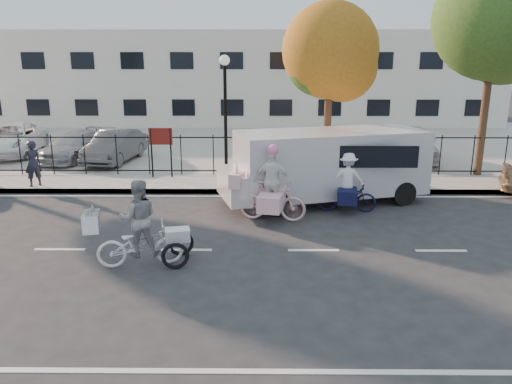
{
  "coord_description": "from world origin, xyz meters",
  "views": [
    {
      "loc": [
        1.74,
        -10.98,
        4.4
      ],
      "look_at": [
        1.63,
        1.2,
        1.1
      ],
      "focal_mm": 35.0,
      "sensor_mm": 36.0,
      "label": 1
    }
  ],
  "objects_px": {
    "zebra_trike": "(140,233)",
    "lot_car_c": "(115,146)",
    "lot_car_b": "(11,139)",
    "lot_car_d": "(411,143)",
    "lamppost": "(225,95)",
    "unicorn_bike": "(271,193)",
    "white_van": "(327,163)",
    "bull_bike": "(346,188)",
    "lot_car_a": "(77,146)",
    "pedestrian": "(33,164)"
  },
  "relations": [
    {
      "from": "zebra_trike",
      "to": "lot_car_c",
      "type": "relative_size",
      "value": 0.57
    },
    {
      "from": "lot_car_b",
      "to": "lot_car_d",
      "type": "relative_size",
      "value": 1.16
    },
    {
      "from": "lamppost",
      "to": "lot_car_c",
      "type": "bearing_deg",
      "value": 150.41
    },
    {
      "from": "unicorn_bike",
      "to": "white_van",
      "type": "height_order",
      "value": "white_van"
    },
    {
      "from": "unicorn_bike",
      "to": "bull_bike",
      "type": "xyz_separation_m",
      "value": [
        2.21,
        0.88,
        -0.08
      ]
    },
    {
      "from": "bull_bike",
      "to": "lot_car_b",
      "type": "distance_m",
      "value": 15.9
    },
    {
      "from": "lot_car_a",
      "to": "lot_car_d",
      "type": "xyz_separation_m",
      "value": [
        14.28,
        0.05,
        0.14
      ]
    },
    {
      "from": "lamppost",
      "to": "pedestrian",
      "type": "relative_size",
      "value": 2.78
    },
    {
      "from": "lamppost",
      "to": "unicorn_bike",
      "type": "height_order",
      "value": "lamppost"
    },
    {
      "from": "lot_car_a",
      "to": "white_van",
      "type": "bearing_deg",
      "value": -16.09
    },
    {
      "from": "zebra_trike",
      "to": "unicorn_bike",
      "type": "bearing_deg",
      "value": -55.35
    },
    {
      "from": "zebra_trike",
      "to": "lot_car_d",
      "type": "relative_size",
      "value": 0.52
    },
    {
      "from": "lamppost",
      "to": "zebra_trike",
      "type": "bearing_deg",
      "value": -99.96
    },
    {
      "from": "zebra_trike",
      "to": "pedestrian",
      "type": "relative_size",
      "value": 1.44
    },
    {
      "from": "unicorn_bike",
      "to": "lot_car_b",
      "type": "bearing_deg",
      "value": 63.77
    },
    {
      "from": "white_van",
      "to": "lot_car_b",
      "type": "relative_size",
      "value": 1.35
    },
    {
      "from": "unicorn_bike",
      "to": "pedestrian",
      "type": "relative_size",
      "value": 1.39
    },
    {
      "from": "zebra_trike",
      "to": "lot_car_a",
      "type": "bearing_deg",
      "value": 13.17
    },
    {
      "from": "lot_car_a",
      "to": "lot_car_d",
      "type": "distance_m",
      "value": 14.28
    },
    {
      "from": "lot_car_d",
      "to": "lot_car_a",
      "type": "bearing_deg",
      "value": -173.12
    },
    {
      "from": "lot_car_c",
      "to": "lot_car_b",
      "type": "bearing_deg",
      "value": 170.15
    },
    {
      "from": "zebra_trike",
      "to": "unicorn_bike",
      "type": "distance_m",
      "value": 4.26
    },
    {
      "from": "lot_car_a",
      "to": "lot_car_b",
      "type": "relative_size",
      "value": 0.83
    },
    {
      "from": "zebra_trike",
      "to": "white_van",
      "type": "xyz_separation_m",
      "value": [
        4.66,
        5.01,
        0.49
      ]
    },
    {
      "from": "lot_car_a",
      "to": "lot_car_b",
      "type": "bearing_deg",
      "value": 176.27
    },
    {
      "from": "white_van",
      "to": "lot_car_b",
      "type": "bearing_deg",
      "value": 136.24
    },
    {
      "from": "unicorn_bike",
      "to": "bull_bike",
      "type": "distance_m",
      "value": 2.38
    },
    {
      "from": "lot_car_b",
      "to": "lamppost",
      "type": "bearing_deg",
      "value": -33.19
    },
    {
      "from": "bull_bike",
      "to": "lot_car_d",
      "type": "distance_m",
      "value": 7.98
    },
    {
      "from": "lamppost",
      "to": "unicorn_bike",
      "type": "bearing_deg",
      "value": -71.31
    },
    {
      "from": "lot_car_a",
      "to": "lot_car_b",
      "type": "xyz_separation_m",
      "value": [
        -3.37,
        1.12,
        0.1
      ]
    },
    {
      "from": "lot_car_a",
      "to": "lot_car_b",
      "type": "height_order",
      "value": "lot_car_b"
    },
    {
      "from": "white_van",
      "to": "lot_car_a",
      "type": "height_order",
      "value": "white_van"
    },
    {
      "from": "unicorn_bike",
      "to": "white_van",
      "type": "relative_size",
      "value": 0.32
    },
    {
      "from": "unicorn_bike",
      "to": "lot_car_d",
      "type": "height_order",
      "value": "unicorn_bike"
    },
    {
      "from": "unicorn_bike",
      "to": "bull_bike",
      "type": "bearing_deg",
      "value": -56.74
    },
    {
      "from": "lamppost",
      "to": "lot_car_c",
      "type": "distance_m",
      "value": 6.02
    },
    {
      "from": "unicorn_bike",
      "to": "lot_car_a",
      "type": "bearing_deg",
      "value": 57.79
    },
    {
      "from": "lot_car_c",
      "to": "lot_car_d",
      "type": "xyz_separation_m",
      "value": [
        12.5,
        0.52,
        0.08
      ]
    },
    {
      "from": "zebra_trike",
      "to": "bull_bike",
      "type": "xyz_separation_m",
      "value": [
        5.1,
        4.01,
        -0.03
      ]
    },
    {
      "from": "lamppost",
      "to": "unicorn_bike",
      "type": "relative_size",
      "value": 1.99
    },
    {
      "from": "lot_car_c",
      "to": "lot_car_d",
      "type": "relative_size",
      "value": 0.92
    },
    {
      "from": "bull_bike",
      "to": "lamppost",
      "type": "bearing_deg",
      "value": 53.03
    },
    {
      "from": "lamppost",
      "to": "lot_car_d",
      "type": "distance_m",
      "value": 8.63
    },
    {
      "from": "lot_car_b",
      "to": "lot_car_a",
      "type": "bearing_deg",
      "value": -28.05
    },
    {
      "from": "pedestrian",
      "to": "bull_bike",
      "type": "bearing_deg",
      "value": 126.33
    },
    {
      "from": "lamppost",
      "to": "lot_car_b",
      "type": "xyz_separation_m",
      "value": [
        -9.97,
        4.34,
        -2.27
      ]
    },
    {
      "from": "lot_car_d",
      "to": "zebra_trike",
      "type": "bearing_deg",
      "value": -122.78
    },
    {
      "from": "white_van",
      "to": "lot_car_d",
      "type": "relative_size",
      "value": 1.57
    },
    {
      "from": "lamppost",
      "to": "pedestrian",
      "type": "bearing_deg",
      "value": -168.16
    }
  ]
}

